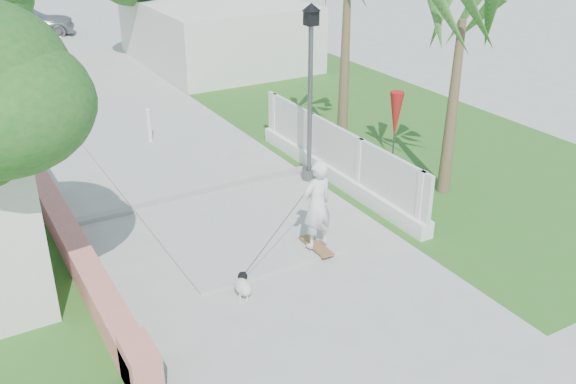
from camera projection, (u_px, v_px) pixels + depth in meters
ground at (333, 328)px, 11.00m from camera, size 90.00×90.00×0.00m
path_strip at (66, 68)px, 26.63m from camera, size 3.20×36.00×0.06m
curb at (197, 194)px, 15.67m from camera, size 6.50×0.25×0.10m
grass_right at (377, 124)px, 20.41m from camera, size 8.00×20.00×0.01m
pink_wall at (85, 268)px, 12.15m from camera, size 0.45×8.20×0.80m
lattice_fence at (336, 162)px, 16.21m from camera, size 0.35×7.00×1.50m
building_right at (217, 31)px, 27.22m from camera, size 6.00×8.00×2.60m
street_lamp at (310, 88)px, 15.57m from camera, size 0.44×0.44×4.44m
bollard at (149, 125)px, 18.66m from camera, size 0.14×0.14×1.09m
patio_umbrella at (396, 116)px, 15.96m from camera, size 0.36×0.36×2.30m
palm_near at (461, 31)px, 14.24m from camera, size 1.80×1.80×4.70m
skateboarder at (288, 224)px, 12.50m from camera, size 2.44×1.05×2.01m
dog at (243, 285)px, 11.76m from camera, size 0.44×0.59×0.42m
parked_car at (24, 21)px, 31.93m from camera, size 4.98×2.58×1.62m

